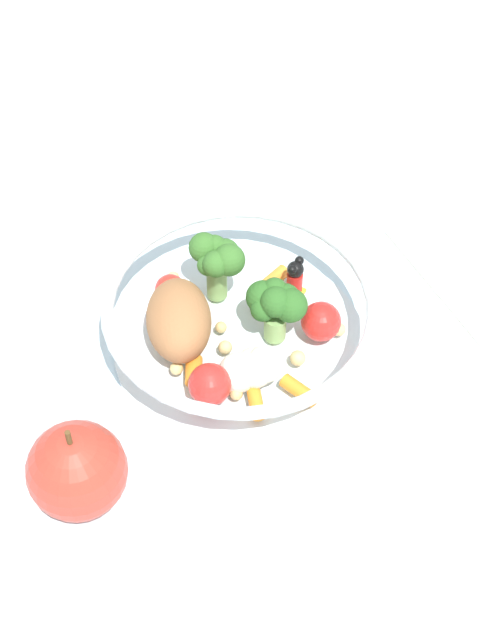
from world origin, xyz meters
The scene contains 3 objects.
ground_plane centered at (0.00, 0.00, 0.00)m, with size 2.40×2.40×0.00m, color silver.
food_container centered at (0.00, -0.01, 0.03)m, with size 0.20×0.20×0.07m.
loose_apple centered at (0.13, -0.12, 0.03)m, with size 0.07×0.07×0.08m.
Camera 1 is at (0.46, -0.03, 0.57)m, focal length 53.42 mm.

